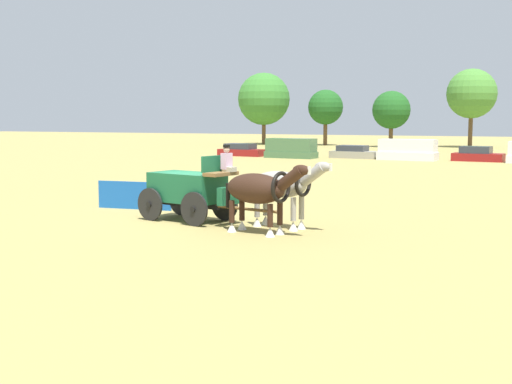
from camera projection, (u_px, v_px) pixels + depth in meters
name	position (u px, v px, depth m)	size (l,w,h in m)	color
ground_plane	(187.00, 220.00, 24.04)	(220.00, 220.00, 0.00)	#9E8C4C
show_wagon	(190.00, 189.00, 23.83)	(5.58, 2.43, 2.71)	#195B38
draft_horse_near	(283.00, 187.00, 22.24)	(3.07, 1.36, 2.26)	#9E998E
draft_horse_off	(259.00, 190.00, 21.21)	(3.13, 1.46, 2.24)	#331E14
parked_vehicle_a	(242.00, 151.00, 63.32)	(4.58, 2.37, 1.15)	maroon
parked_vehicle_b	(291.00, 148.00, 60.02)	(4.72, 2.30, 1.74)	#477047
parked_vehicle_c	(354.00, 153.00, 59.88)	(4.36, 2.24, 1.13)	gray
parked_vehicle_d	(408.00, 150.00, 57.10)	(5.07, 2.27, 1.76)	white
parked_vehicle_e	(477.00, 155.00, 55.78)	(4.21, 2.29, 1.23)	maroon
tree_a	(264.00, 99.00, 88.40)	(6.79, 6.79, 9.33)	brown
tree_b	(326.00, 107.00, 85.89)	(4.43, 4.43, 7.05)	brown
tree_c	(391.00, 110.00, 80.91)	(4.53, 4.53, 6.71)	brown
tree_d	(472.00, 94.00, 79.61)	(5.83, 5.83, 9.25)	brown
sponsor_banner	(134.00, 195.00, 26.91)	(3.20, 0.06, 1.10)	#1959B2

